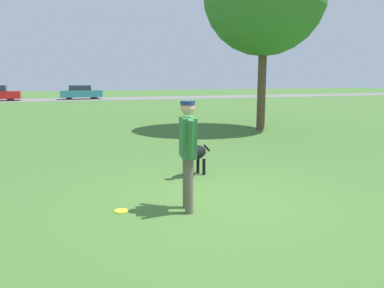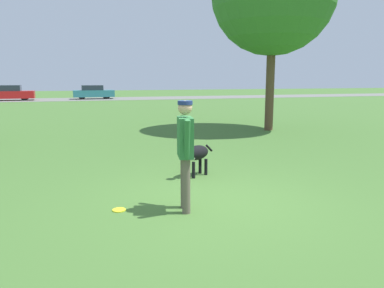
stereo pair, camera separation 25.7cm
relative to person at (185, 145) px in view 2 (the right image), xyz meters
name	(u,v)px [view 2 (the right image)]	position (x,y,z in m)	size (l,w,h in m)	color
ground_plane	(210,203)	(0.50, 0.23, -1.07)	(120.00, 120.00, 0.00)	#426B2D
far_road_strip	(101,99)	(0.50, 33.69, -1.06)	(120.00, 6.00, 0.01)	slate
person	(185,145)	(0.00, 0.00, 0.00)	(0.30, 0.75, 1.77)	#665B4C
dog	(196,154)	(0.79, 2.00, -0.58)	(0.91, 0.61, 0.70)	black
frisbee	(119,210)	(-1.04, 0.29, -1.06)	(0.22, 0.22, 0.02)	yellow
parked_car_red	(9,93)	(-7.91, 33.38, -0.37)	(4.40, 1.91, 1.44)	red
parked_car_teal	(93,92)	(-0.21, 33.81, -0.39)	(4.05, 1.87, 1.38)	teal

